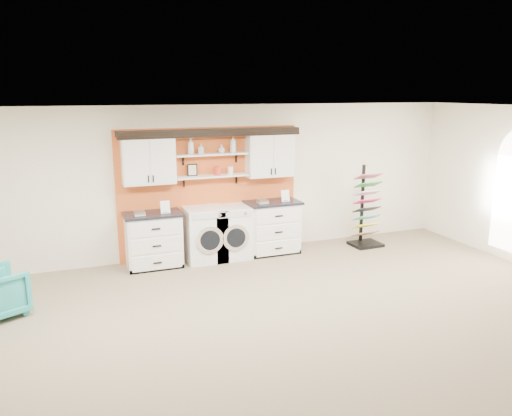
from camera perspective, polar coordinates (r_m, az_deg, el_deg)
name	(u,v)px	position (r m, az deg, el deg)	size (l,w,h in m)	color
floor	(302,352)	(6.21, 5.27, -16.09)	(10.00, 10.00, 0.00)	#7E6C55
ceiling	(307,114)	(5.42, 5.90, 10.67)	(10.00, 10.00, 0.00)	white
wall_back	(209,181)	(9.32, -5.37, 3.05)	(10.00, 10.00, 0.00)	white
accent_panel	(210,192)	(9.32, -5.29, 1.80)	(3.40, 0.07, 2.40)	#D05823
upper_cabinet_left	(148,160)	(8.81, -12.20, 5.39)	(0.90, 0.35, 0.84)	white
upper_cabinet_right	(270,154)	(9.41, 1.58, 6.16)	(0.90, 0.35, 0.84)	white
shelf_lower	(212,176)	(9.11, -5.05, 3.65)	(1.32, 0.28, 0.03)	white
shelf_upper	(212,154)	(9.05, -5.11, 6.15)	(1.32, 0.28, 0.03)	white
crown_molding	(211,132)	(9.02, -5.18, 8.66)	(3.30, 0.41, 0.13)	black
picture_frame	(192,170)	(9.04, -7.29, 4.33)	(0.18, 0.02, 0.22)	black
canister_red	(217,171)	(9.12, -4.46, 4.28)	(0.11, 0.11, 0.16)	red
canister_cream	(230,170)	(9.19, -2.96, 4.31)	(0.10, 0.10, 0.14)	silver
base_cabinet_left	(154,240)	(8.96, -11.62, -3.59)	(1.00, 0.66, 0.98)	white
base_cabinet_right	(272,227)	(9.54, 1.88, -2.19)	(1.03, 0.66, 1.01)	white
washer	(205,234)	(9.13, -5.85, -3.00)	(0.71, 0.71, 0.99)	white
dryer	(230,232)	(9.26, -2.97, -2.76)	(0.70, 0.71, 0.98)	white
sample_rack	(366,220)	(10.20, 12.44, -1.38)	(0.61, 0.52, 1.62)	black
soap_bottle_a	(191,146)	(8.94, -7.47, 7.03)	(0.11, 0.11, 0.29)	silver
soap_bottle_b	(201,149)	(8.99, -6.29, 6.74)	(0.08, 0.08, 0.18)	silver
soap_bottle_c	(221,149)	(9.09, -3.97, 6.77)	(0.12, 0.12, 0.15)	silver
soap_bottle_d	(233,144)	(9.15, -2.65, 7.32)	(0.12, 0.12, 0.31)	silver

